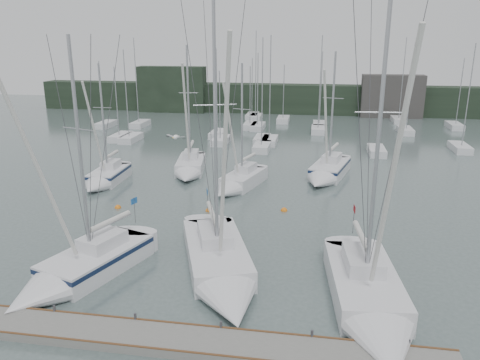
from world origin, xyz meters
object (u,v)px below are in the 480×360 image
(buoy_a, at_px, (209,211))
(buoy_b, at_px, (284,211))
(sailboat_mid_b, at_px, (189,169))
(buoy_c, at_px, (118,208))
(sailboat_near_left, at_px, (73,273))
(sailboat_mid_c, at_px, (237,183))
(sailboat_near_center, at_px, (222,274))
(sailboat_mid_a, at_px, (104,179))
(sailboat_mid_d, at_px, (326,173))
(sailboat_near_right, at_px, (372,308))

(buoy_a, relative_size, buoy_b, 0.94)
(sailboat_mid_b, relative_size, buoy_c, 25.67)
(sailboat_near_left, xyz_separation_m, sailboat_mid_c, (5.92, 17.64, -0.05))
(sailboat_mid_c, relative_size, buoy_b, 22.27)
(sailboat_near_center, bearing_deg, sailboat_mid_c, 77.23)
(buoy_a, height_order, buoy_b, buoy_b)
(sailboat_mid_a, distance_m, buoy_a, 11.92)
(sailboat_mid_a, relative_size, buoy_a, 23.56)
(sailboat_mid_c, bearing_deg, sailboat_near_center, -66.77)
(sailboat_mid_d, relative_size, buoy_a, 25.71)
(sailboat_near_left, height_order, buoy_b, sailboat_near_left)
(sailboat_mid_a, distance_m, sailboat_mid_d, 20.44)
(sailboat_mid_c, xyz_separation_m, buoy_b, (4.48, -4.65, -0.56))
(sailboat_mid_a, distance_m, buoy_b, 17.02)
(sailboat_near_center, distance_m, sailboat_mid_c, 16.45)
(buoy_b, xyz_separation_m, buoy_c, (-12.89, -1.49, 0.00))
(sailboat_near_center, xyz_separation_m, buoy_b, (2.49, 11.68, -0.57))
(sailboat_mid_a, height_order, sailboat_mid_b, sailboat_mid_b)
(sailboat_near_center, height_order, sailboat_mid_d, sailboat_near_center)
(sailboat_near_center, distance_m, sailboat_mid_b, 21.43)
(sailboat_near_left, distance_m, sailboat_mid_c, 18.61)
(sailboat_near_left, xyz_separation_m, buoy_c, (-2.50, 11.51, -0.62))
(sailboat_mid_c, distance_m, buoy_a, 5.81)
(sailboat_near_left, relative_size, buoy_b, 27.04)
(sailboat_mid_c, bearing_deg, buoy_a, -86.15)
(sailboat_near_left, height_order, buoy_c, sailboat_near_left)
(sailboat_near_right, distance_m, buoy_a, 16.85)
(sailboat_near_center, xyz_separation_m, sailboat_near_right, (7.61, -2.21, 0.05))
(sailboat_near_center, distance_m, sailboat_near_right, 7.93)
(buoy_b, bearing_deg, buoy_a, -170.08)
(sailboat_mid_c, bearing_deg, buoy_c, -127.63)
(buoy_c, bearing_deg, sailboat_mid_a, 123.70)
(sailboat_near_right, distance_m, sailboat_mid_c, 20.87)
(sailboat_near_left, bearing_deg, sailboat_mid_a, 128.86)
(sailboat_near_center, distance_m, buoy_a, 11.17)
(sailboat_mid_a, xyz_separation_m, sailboat_mid_b, (6.71, 4.48, -0.00))
(sailboat_near_right, xyz_separation_m, sailboat_mid_d, (-1.86, 22.91, 0.01))
(sailboat_near_center, xyz_separation_m, buoy_a, (-3.23, 10.68, -0.57))
(buoy_b, bearing_deg, sailboat_mid_a, 166.48)
(sailboat_mid_b, height_order, sailboat_mid_c, sailboat_mid_b)
(sailboat_mid_a, relative_size, buoy_c, 22.72)
(sailboat_mid_c, bearing_deg, sailboat_near_right, -46.33)
(sailboat_mid_b, xyz_separation_m, sailboat_mid_c, (5.35, -3.81, -0.02))
(sailboat_mid_a, bearing_deg, sailboat_mid_c, 1.87)
(sailboat_mid_d, relative_size, buoy_c, 24.80)
(sailboat_mid_a, xyz_separation_m, buoy_c, (3.64, -5.46, -0.58))
(sailboat_near_right, xyz_separation_m, sailboat_mid_a, (-21.66, 17.86, -0.03))
(sailboat_near_center, xyz_separation_m, sailboat_mid_a, (-14.05, 15.65, 0.02))
(sailboat_mid_c, height_order, buoy_a, sailboat_mid_c)
(sailboat_near_center, bearing_deg, sailboat_mid_d, 54.74)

